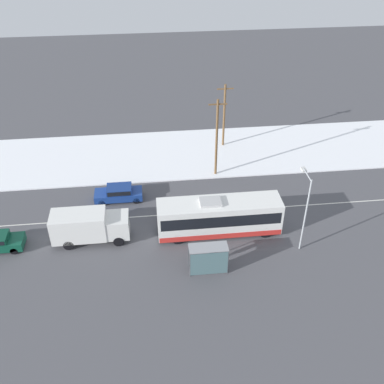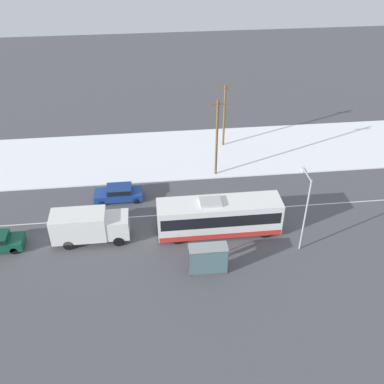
{
  "view_description": "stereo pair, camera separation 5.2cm",
  "coord_description": "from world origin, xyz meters",
  "px_view_note": "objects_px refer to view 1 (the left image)",
  "views": [
    {
      "loc": [
        -6.34,
        -32.73,
        25.35
      ],
      "look_at": [
        -2.5,
        1.38,
        1.4
      ],
      "focal_mm": 42.0,
      "sensor_mm": 36.0,
      "label": 1
    },
    {
      "loc": [
        -6.29,
        -32.74,
        25.35
      ],
      "look_at": [
        -2.5,
        1.38,
        1.4
      ],
      "focal_mm": 42.0,
      "sensor_mm": 36.0,
      "label": 2
    }
  ],
  "objects_px": {
    "box_truck": "(89,225)",
    "bus_shelter": "(209,257)",
    "streetlamp": "(305,204)",
    "utility_pole_snowlot": "(224,115)",
    "sedan_car": "(119,193)",
    "city_bus": "(219,217)",
    "pedestrian_at_stop": "(213,251)",
    "utility_pole_roadside": "(217,137)"
  },
  "relations": [
    {
      "from": "sedan_car",
      "to": "streetlamp",
      "type": "relative_size",
      "value": 0.66
    },
    {
      "from": "pedestrian_at_stop",
      "to": "utility_pole_roadside",
      "type": "xyz_separation_m",
      "value": [
        2.21,
        12.89,
        3.26
      ]
    },
    {
      "from": "box_truck",
      "to": "pedestrian_at_stop",
      "type": "height_order",
      "value": "box_truck"
    },
    {
      "from": "streetlamp",
      "to": "utility_pole_snowlot",
      "type": "relative_size",
      "value": 0.92
    },
    {
      "from": "utility_pole_snowlot",
      "to": "sedan_car",
      "type": "bearing_deg",
      "value": -141.08
    },
    {
      "from": "city_bus",
      "to": "utility_pole_snowlot",
      "type": "height_order",
      "value": "utility_pole_snowlot"
    },
    {
      "from": "box_truck",
      "to": "utility_pole_roadside",
      "type": "distance_m",
      "value": 15.47
    },
    {
      "from": "box_truck",
      "to": "sedan_car",
      "type": "relative_size",
      "value": 1.42
    },
    {
      "from": "sedan_car",
      "to": "utility_pole_snowlot",
      "type": "bearing_deg",
      "value": -141.08
    },
    {
      "from": "pedestrian_at_stop",
      "to": "utility_pole_snowlot",
      "type": "distance_m",
      "value": 19.55
    },
    {
      "from": "box_truck",
      "to": "pedestrian_at_stop",
      "type": "bearing_deg",
      "value": -20.94
    },
    {
      "from": "bus_shelter",
      "to": "utility_pole_snowlot",
      "type": "bearing_deg",
      "value": 77.18
    },
    {
      "from": "pedestrian_at_stop",
      "to": "bus_shelter",
      "type": "bearing_deg",
      "value": -115.62
    },
    {
      "from": "box_truck",
      "to": "bus_shelter",
      "type": "height_order",
      "value": "box_truck"
    },
    {
      "from": "pedestrian_at_stop",
      "to": "bus_shelter",
      "type": "distance_m",
      "value": 1.4
    },
    {
      "from": "city_bus",
      "to": "sedan_car",
      "type": "bearing_deg",
      "value": 146.27
    },
    {
      "from": "box_truck",
      "to": "streetlamp",
      "type": "relative_size",
      "value": 0.94
    },
    {
      "from": "city_bus",
      "to": "utility_pole_roadside",
      "type": "xyz_separation_m",
      "value": [
        1.17,
        9.22,
        2.72
      ]
    },
    {
      "from": "city_bus",
      "to": "box_truck",
      "type": "distance_m",
      "value": 11.05
    },
    {
      "from": "city_bus",
      "to": "box_truck",
      "type": "height_order",
      "value": "city_bus"
    },
    {
      "from": "box_truck",
      "to": "bus_shelter",
      "type": "relative_size",
      "value": 2.14
    },
    {
      "from": "streetlamp",
      "to": "utility_pole_snowlot",
      "type": "height_order",
      "value": "utility_pole_snowlot"
    },
    {
      "from": "streetlamp",
      "to": "bus_shelter",
      "type": "bearing_deg",
      "value": -163.74
    },
    {
      "from": "box_truck",
      "to": "bus_shelter",
      "type": "xyz_separation_m",
      "value": [
        9.46,
        -4.99,
        0.12
      ]
    },
    {
      "from": "sedan_car",
      "to": "utility_pole_snowlot",
      "type": "height_order",
      "value": "utility_pole_snowlot"
    },
    {
      "from": "pedestrian_at_stop",
      "to": "bus_shelter",
      "type": "relative_size",
      "value": 0.61
    },
    {
      "from": "utility_pole_roadside",
      "to": "sedan_car",
      "type": "bearing_deg",
      "value": -161.01
    },
    {
      "from": "city_bus",
      "to": "streetlamp",
      "type": "bearing_deg",
      "value": -21.34
    },
    {
      "from": "box_truck",
      "to": "streetlamp",
      "type": "distance_m",
      "value": 17.85
    },
    {
      "from": "sedan_car",
      "to": "box_truck",
      "type": "bearing_deg",
      "value": 67.62
    },
    {
      "from": "box_truck",
      "to": "pedestrian_at_stop",
      "type": "distance_m",
      "value": 10.73
    },
    {
      "from": "bus_shelter",
      "to": "streetlamp",
      "type": "relative_size",
      "value": 0.44
    },
    {
      "from": "streetlamp",
      "to": "utility_pole_roadside",
      "type": "relative_size",
      "value": 0.82
    },
    {
      "from": "box_truck",
      "to": "city_bus",
      "type": "bearing_deg",
      "value": -0.86
    },
    {
      "from": "bus_shelter",
      "to": "streetlamp",
      "type": "bearing_deg",
      "value": 16.26
    },
    {
      "from": "streetlamp",
      "to": "utility_pole_snowlot",
      "type": "distance_m",
      "value": 18.09
    },
    {
      "from": "sedan_car",
      "to": "pedestrian_at_stop",
      "type": "relative_size",
      "value": 2.47
    },
    {
      "from": "sedan_car",
      "to": "utility_pole_snowlot",
      "type": "xyz_separation_m",
      "value": [
        11.7,
        9.45,
        3.09
      ]
    },
    {
      "from": "box_truck",
      "to": "sedan_car",
      "type": "distance_m",
      "value": 6.16
    },
    {
      "from": "pedestrian_at_stop",
      "to": "streetlamp",
      "type": "relative_size",
      "value": 0.27
    },
    {
      "from": "utility_pole_roadside",
      "to": "bus_shelter",
      "type": "bearing_deg",
      "value": -101.12
    },
    {
      "from": "city_bus",
      "to": "pedestrian_at_stop",
      "type": "bearing_deg",
      "value": -105.75
    }
  ]
}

